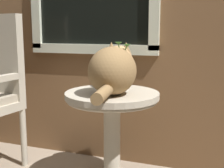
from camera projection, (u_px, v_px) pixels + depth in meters
The scene contains 3 objects.
wicker_side_table at pixel (112, 122), 1.86m from camera, with size 0.57×0.57×0.61m.
cat at pixel (113, 69), 1.77m from camera, with size 0.32×0.68×0.29m.
pewter_vase_with_ivy at pixel (121, 74), 1.90m from camera, with size 0.15×0.15×0.30m.
Camera 1 is at (0.86, -1.39, 0.97)m, focal length 49.11 mm.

